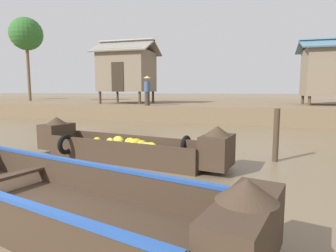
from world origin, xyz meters
name	(u,v)px	position (x,y,z in m)	size (l,w,h in m)	color
ground_plane	(169,129)	(0.00, 10.00, 0.00)	(300.00, 300.00, 0.00)	#726047
riverbank_strip	(209,106)	(0.00, 22.22, 0.45)	(160.00, 20.00, 0.91)	#756047
banana_boat	(126,146)	(0.51, 4.22, 0.35)	(5.41, 1.83, 1.01)	#3D2D21
viewer_boat	(45,195)	(0.79, 0.95, 0.30)	(6.21, 2.80, 0.98)	#3D2D21
stilt_house_left	(127,70)	(-4.48, 15.40, 3.07)	(3.84, 3.37, 4.14)	#4C3826
palm_tree_near	(26,34)	(-13.86, 16.96, 6.17)	(2.55, 2.55, 6.59)	brown
vendor_person	(147,89)	(-2.14, 12.90, 1.83)	(0.44, 0.44, 1.66)	#332D28
mooring_post	(276,135)	(4.13, 5.14, 0.66)	(0.14, 0.14, 1.32)	#423323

